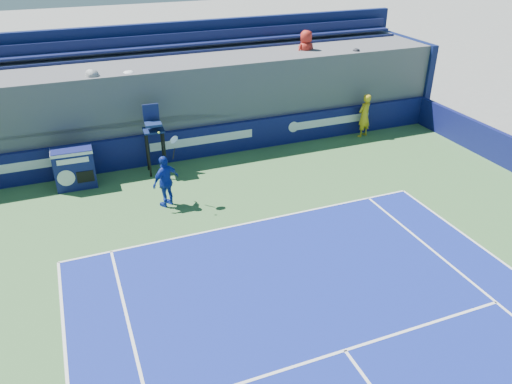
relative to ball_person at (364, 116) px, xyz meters
name	(u,v)px	position (x,y,z in m)	size (l,w,h in m)	color
ball_person	(364,116)	(0.00, 0.00, 0.00)	(0.66, 0.43, 1.81)	gold
back_hoarding	(202,142)	(-6.86, 0.45, -0.32)	(20.40, 0.21, 1.20)	#0D114E
match_clock	(74,167)	(-11.54, -0.40, -0.17)	(1.34, 0.76, 1.40)	#101550
umpire_chair	(154,132)	(-8.77, -0.25, 0.61)	(0.73, 0.73, 2.48)	black
tennis_player	(166,181)	(-8.95, -2.79, -0.05)	(1.07, 0.85, 2.57)	#132B9B
stadium_seating	(186,95)	(-6.89, 2.49, 0.93)	(21.00, 4.05, 4.40)	#58585E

